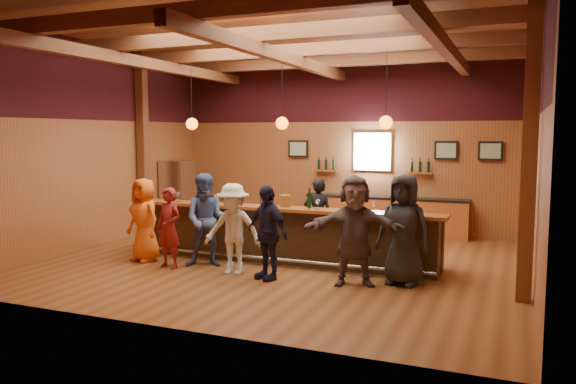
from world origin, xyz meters
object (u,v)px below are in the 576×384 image
Objects in this scene: stainless_fridge at (178,194)px; ice_bucket at (285,201)px; customer_white at (233,229)px; customer_dark at (404,230)px; customer_denim at (207,220)px; back_bar_cabinet at (385,216)px; bartender at (318,216)px; customer_orange at (144,220)px; customer_navy at (267,232)px; bottle_a at (309,200)px; customer_redvest at (169,228)px; customer_brown at (355,230)px; bar_counter at (286,234)px.

ice_bucket is at bearing -32.96° from stainless_fridge.
customer_dark is (2.94, 0.45, 0.11)m from customer_white.
customer_denim is at bearing -169.67° from customer_dark.
ice_bucket reaches higher than back_bar_cabinet.
bartender is at bearing 150.20° from customer_dark.
customer_navy is at bearing 9.80° from customer_orange.
bartender is at bearing 60.12° from customer_white.
customer_denim is 1.96m from bottle_a.
ice_bucket is 0.46m from bottle_a.
customer_denim reaches higher than customer_redvest.
customer_brown reaches higher than customer_denim.
customer_navy is at bearing -15.45° from customer_white.
customer_redvest is at bearing -164.91° from customer_dark.
customer_navy is (0.71, -0.10, 0.00)m from customer_white.
back_bar_cabinet is 5.10m from customer_navy.
bar_counter is 1.44m from customer_white.
customer_dark is (0.74, 0.34, 0.01)m from customer_brown.
ice_bucket is at bearing 130.80° from customer_brown.
customer_brown is 0.99× the size of customer_dark.
customer_denim is (0.60, 0.38, 0.13)m from customer_redvest.
customer_redvest is at bearing -169.67° from customer_denim.
stainless_fridge is 0.98× the size of customer_brown.
back_bar_cabinet is at bearing -128.11° from bartender.
bar_counter is 1.48m from customer_navy.
stainless_fridge is (-5.30, -1.12, 0.42)m from back_bar_cabinet.
bartender is at bearing 110.93° from customer_navy.
customer_brown reaches higher than bartender.
customer_white reaches higher than customer_redvest.
stainless_fridge reaches higher than customer_redvest.
customer_orange reaches higher than back_bar_cabinet.
customer_denim is 0.96× the size of customer_brown.
customer_redvest is 4.03× the size of bottle_a.
customer_white is at bearing -109.48° from bar_counter.
ice_bucket is at bearing -70.53° from bar_counter.
customer_orange is at bearing -162.11° from customer_navy.
bottle_a is (4.66, -2.62, 0.36)m from stainless_fridge.
bottle_a reaches higher than back_bar_cabinet.
back_bar_cabinet is 5.16m from customer_denim.
ice_bucket is at bearing 6.80° from customer_denim.
customer_navy reaches higher than back_bar_cabinet.
customer_denim is (-1.20, -0.99, 0.36)m from bar_counter.
customer_redvest is at bearing -156.76° from customer_navy.
customer_denim is at bearing -140.49° from bar_counter.
customer_brown is (5.85, -3.67, 0.01)m from stainless_fridge.
customer_orange is 5.05m from customer_dark.
bartender is 1.17m from ice_bucket.
bar_counter reaches higher than back_bar_cabinet.
stainless_fridge is 5.83m from customer_navy.
customer_white is 4.36× the size of bottle_a.
customer_dark reaches higher than customer_brown.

